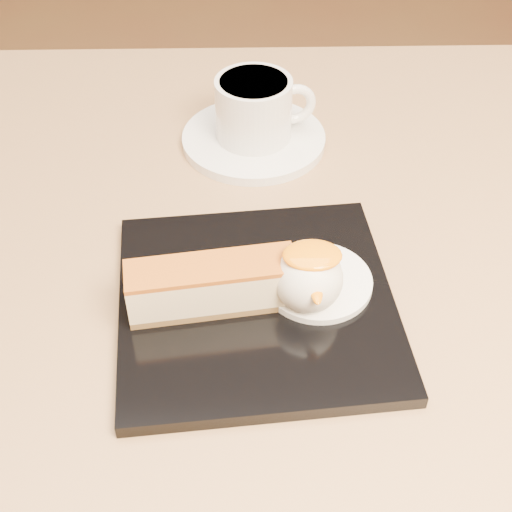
{
  "coord_description": "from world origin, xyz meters",
  "views": [
    {
      "loc": [
        0.03,
        -0.44,
        1.15
      ],
      "look_at": [
        0.04,
        -0.03,
        0.76
      ],
      "focal_mm": 50.0,
      "sensor_mm": 36.0,
      "label": 1
    }
  ],
  "objects_px": {
    "table": "(216,378)",
    "saucer": "(254,139)",
    "ice_cream_scoop": "(308,279)",
    "dessert_plate": "(257,303)",
    "cheesecake": "(212,285)",
    "coffee_cup": "(256,108)"
  },
  "relations": [
    {
      "from": "ice_cream_scoop",
      "to": "saucer",
      "type": "height_order",
      "value": "ice_cream_scoop"
    },
    {
      "from": "dessert_plate",
      "to": "saucer",
      "type": "xyz_separation_m",
      "value": [
        0.0,
        0.24,
        -0.0
      ]
    },
    {
      "from": "dessert_plate",
      "to": "coffee_cup",
      "type": "xyz_separation_m",
      "value": [
        0.0,
        0.24,
        0.04
      ]
    },
    {
      "from": "cheesecake",
      "to": "ice_cream_scoop",
      "type": "distance_m",
      "value": 0.08
    },
    {
      "from": "ice_cream_scoop",
      "to": "saucer",
      "type": "relative_size",
      "value": 0.36
    },
    {
      "from": "table",
      "to": "ice_cream_scoop",
      "type": "height_order",
      "value": "ice_cream_scoop"
    },
    {
      "from": "dessert_plate",
      "to": "coffee_cup",
      "type": "distance_m",
      "value": 0.24
    },
    {
      "from": "ice_cream_scoop",
      "to": "cheesecake",
      "type": "bearing_deg",
      "value": 180.0
    },
    {
      "from": "ice_cream_scoop",
      "to": "coffee_cup",
      "type": "relative_size",
      "value": 0.52
    },
    {
      "from": "dessert_plate",
      "to": "ice_cream_scoop",
      "type": "bearing_deg",
      "value": -7.13
    },
    {
      "from": "dessert_plate",
      "to": "saucer",
      "type": "relative_size",
      "value": 1.47
    },
    {
      "from": "cheesecake",
      "to": "coffee_cup",
      "type": "distance_m",
      "value": 0.24
    },
    {
      "from": "cheesecake",
      "to": "coffee_cup",
      "type": "bearing_deg",
      "value": 72.62
    },
    {
      "from": "dessert_plate",
      "to": "coffee_cup",
      "type": "height_order",
      "value": "coffee_cup"
    },
    {
      "from": "table",
      "to": "saucer",
      "type": "relative_size",
      "value": 5.33
    },
    {
      "from": "table",
      "to": "dessert_plate",
      "type": "xyz_separation_m",
      "value": [
        0.04,
        -0.05,
        0.16
      ]
    },
    {
      "from": "coffee_cup",
      "to": "table",
      "type": "bearing_deg",
      "value": -113.83
    },
    {
      "from": "ice_cream_scoop",
      "to": "table",
      "type": "bearing_deg",
      "value": 146.83
    },
    {
      "from": "saucer",
      "to": "coffee_cup",
      "type": "xyz_separation_m",
      "value": [
        0.0,
        0.0,
        0.04
      ]
    },
    {
      "from": "table",
      "to": "cheesecake",
      "type": "height_order",
      "value": "cheesecake"
    },
    {
      "from": "table",
      "to": "ice_cream_scoop",
      "type": "xyz_separation_m",
      "value": [
        0.08,
        -0.05,
        0.19
      ]
    },
    {
      "from": "cheesecake",
      "to": "saucer",
      "type": "distance_m",
      "value": 0.24
    }
  ]
}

